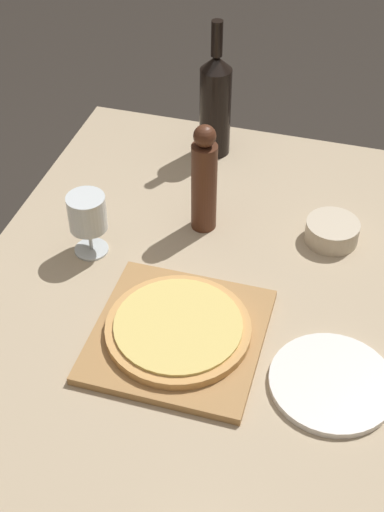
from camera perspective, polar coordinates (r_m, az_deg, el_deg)
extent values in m
plane|color=#2D2823|center=(2.04, -0.49, -18.91)|extent=(12.00, 12.00, 0.00)
cube|color=tan|center=(1.45, -0.66, -4.87)|extent=(0.94, 1.41, 0.03)
cylinder|color=brown|center=(2.25, -5.88, 2.35)|extent=(0.06, 0.06, 0.71)
cylinder|color=brown|center=(2.14, 15.00, -1.59)|extent=(0.06, 0.06, 0.71)
cube|color=#A87A47|center=(1.39, -1.10, -6.35)|extent=(0.32, 0.33, 0.02)
cylinder|color=tan|center=(1.37, -1.11, -5.85)|extent=(0.28, 0.28, 0.02)
cylinder|color=#E0C66B|center=(1.36, -1.12, -5.52)|extent=(0.25, 0.25, 0.01)
cylinder|color=black|center=(1.82, 1.86, 11.45)|extent=(0.08, 0.08, 0.23)
cone|color=black|center=(1.76, 1.96, 15.21)|extent=(0.08, 0.08, 0.04)
cylinder|color=black|center=(1.73, 2.01, 17.00)|extent=(0.03, 0.03, 0.09)
cylinder|color=#4C2819|center=(1.57, 0.97, 5.51)|extent=(0.06, 0.06, 0.22)
sphere|color=#4C2819|center=(1.50, 1.03, 9.57)|extent=(0.05, 0.05, 0.05)
cylinder|color=silver|center=(1.59, -8.03, 0.54)|extent=(0.08, 0.08, 0.00)
cylinder|color=silver|center=(1.57, -8.15, 1.44)|extent=(0.01, 0.01, 0.06)
cylinder|color=silver|center=(1.52, -8.40, 3.46)|extent=(0.08, 0.08, 0.08)
cylinder|color=beige|center=(1.62, 11.14, 1.95)|extent=(0.12, 0.12, 0.05)
cylinder|color=white|center=(1.34, 11.12, -9.92)|extent=(0.23, 0.23, 0.01)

